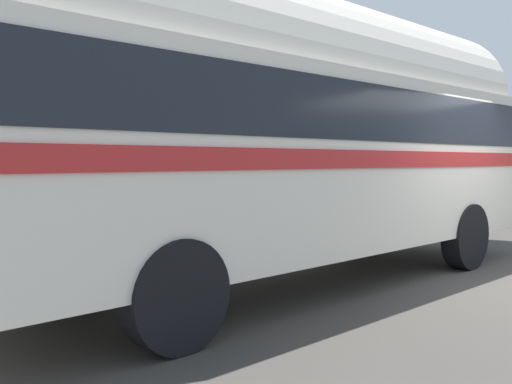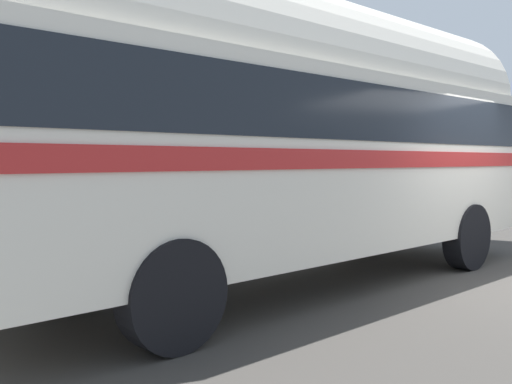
% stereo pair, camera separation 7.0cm
% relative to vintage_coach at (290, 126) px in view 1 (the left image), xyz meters
% --- Properties ---
extents(vintage_coach, '(5.61, 8.82, 3.70)m').
position_rel_vintage_coach_xyz_m(vintage_coach, '(0.00, 0.00, 0.00)').
color(vintage_coach, black).
rests_on(vintage_coach, ground).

